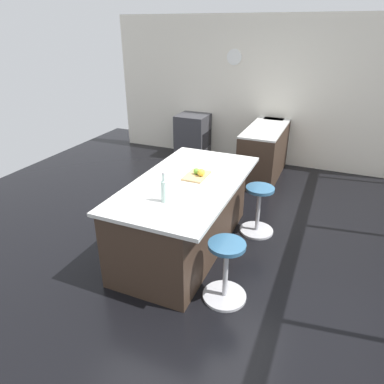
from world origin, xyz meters
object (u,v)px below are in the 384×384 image
(stool_by_window, at_px, (258,211))
(water_bottle, at_px, (164,190))
(stool_middle, at_px, (226,273))
(cutting_board, at_px, (196,176))
(oven_range, at_px, (193,136))
(apple_green, at_px, (196,171))
(apple_yellow, at_px, (201,172))
(kitchen_island, at_px, (185,214))

(stool_by_window, xyz_separation_m, water_bottle, (1.24, -0.70, 0.71))
(water_bottle, bearing_deg, stool_by_window, 150.40)
(stool_middle, height_order, cutting_board, cutting_board)
(cutting_board, bearing_deg, oven_range, -156.22)
(cutting_board, height_order, apple_green, apple_green)
(stool_middle, bearing_deg, water_bottle, -99.00)
(stool_by_window, xyz_separation_m, apple_green, (0.50, -0.66, 0.64))
(oven_range, height_order, apple_green, apple_green)
(stool_by_window, bearing_deg, stool_middle, 0.00)
(apple_yellow, bearing_deg, cutting_board, -96.28)
(apple_green, bearing_deg, apple_yellow, 67.55)
(kitchen_island, relative_size, water_bottle, 6.83)
(cutting_board, distance_m, apple_yellow, 0.08)
(oven_range, bearing_deg, cutting_board, 23.78)
(cutting_board, bearing_deg, water_bottle, -4.06)
(kitchen_island, height_order, stool_middle, kitchen_island)
(apple_green, bearing_deg, kitchen_island, -25.27)
(stool_middle, xyz_separation_m, apple_green, (-0.85, -0.66, 0.64))
(apple_green, height_order, water_bottle, water_bottle)
(cutting_board, bearing_deg, stool_middle, 38.40)
(kitchen_island, xyz_separation_m, stool_by_window, (-0.67, 0.74, -0.15))
(oven_range, distance_m, cutting_board, 3.20)
(kitchen_island, xyz_separation_m, water_bottle, (0.56, 0.04, 0.56))
(apple_yellow, bearing_deg, water_bottle, -9.01)
(oven_range, height_order, apple_yellow, apple_yellow)
(stool_middle, relative_size, apple_yellow, 7.45)
(kitchen_island, height_order, stool_by_window, kitchen_island)
(cutting_board, bearing_deg, apple_green, -157.78)
(apple_yellow, relative_size, apple_green, 1.20)
(oven_range, distance_m, stool_middle, 4.20)
(kitchen_island, xyz_separation_m, apple_green, (-0.17, 0.08, 0.50))
(oven_range, xyz_separation_m, kitchen_island, (3.05, 1.19, 0.01))
(kitchen_island, xyz_separation_m, cutting_board, (-0.15, 0.09, 0.45))
(apple_yellow, bearing_deg, kitchen_island, -46.78)
(oven_range, xyz_separation_m, apple_green, (2.88, 1.27, 0.51))
(kitchen_island, height_order, apple_green, apple_green)
(apple_green, distance_m, water_bottle, 0.74)
(kitchen_island, distance_m, stool_by_window, 1.01)
(oven_range, relative_size, kitchen_island, 0.41)
(oven_range, relative_size, cutting_board, 2.44)
(kitchen_island, relative_size, stool_middle, 3.30)
(kitchen_island, height_order, water_bottle, water_bottle)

